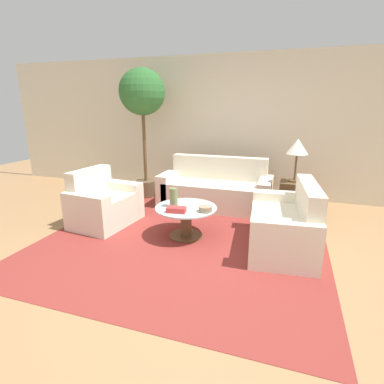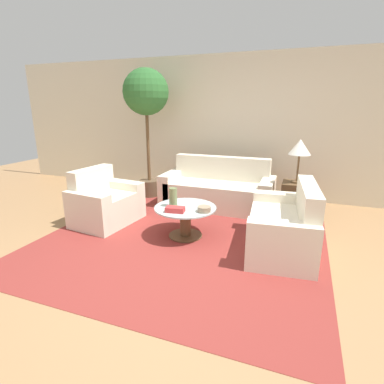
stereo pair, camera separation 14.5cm
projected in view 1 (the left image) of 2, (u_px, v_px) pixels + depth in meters
The scene contains 13 objects.
ground_plane at pixel (175, 262), 3.36m from camera, with size 14.00×14.00×0.00m, color #9E754C.
wall_back at pixel (231, 127), 5.68m from camera, with size 10.00×0.06×2.60m.
rug at pixel (186, 236), 4.02m from camera, with size 3.54×3.56×0.01m.
sofa_main at pixel (216, 190), 5.16m from camera, with size 1.87×0.77×0.84m.
armchair at pixel (103, 205), 4.40m from camera, with size 0.81×1.02×0.81m.
loveseat at pixel (287, 227), 3.62m from camera, with size 0.85×1.36×0.82m.
coffee_table at pixel (186, 217), 3.95m from camera, with size 0.81×0.81×0.41m.
side_table at pixel (292, 200), 4.63m from camera, with size 0.40×0.40×0.58m.
table_lamp at pixel (297, 148), 4.41m from camera, with size 0.32×0.32×0.64m.
potted_plant at pixel (143, 100), 5.33m from camera, with size 0.82×0.82×2.33m.
vase at pixel (174, 198), 3.89m from camera, with size 0.11×0.11×0.25m.
bowl at pixel (205, 209), 3.73m from camera, with size 0.17×0.17×0.07m.
book_stack at pixel (176, 210), 3.71m from camera, with size 0.25×0.16×0.06m.
Camera 1 is at (1.13, -2.79, 1.69)m, focal length 28.00 mm.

